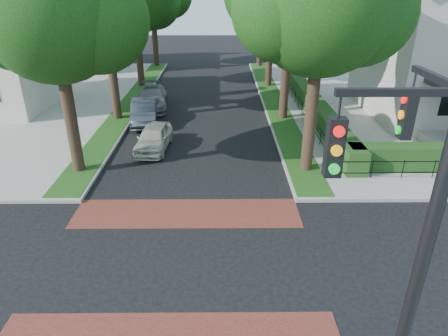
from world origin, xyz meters
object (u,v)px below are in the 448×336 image
(traffic_signal, at_px, (417,213))
(parked_car_front, at_px, (154,138))
(parked_car_middle, at_px, (144,112))
(parked_car_rear, at_px, (152,98))

(traffic_signal, xyz_separation_m, parked_car_front, (-7.19, 14.29, -4.03))
(parked_car_middle, height_order, parked_car_rear, parked_car_rear)
(traffic_signal, distance_m, parked_car_front, 16.50)
(parked_car_front, distance_m, parked_car_middle, 4.76)
(traffic_signal, distance_m, parked_car_rear, 24.03)
(parked_car_front, height_order, parked_car_rear, parked_car_rear)
(parked_car_front, bearing_deg, parked_car_rear, 103.56)
(parked_car_front, xyz_separation_m, parked_car_rear, (-1.30, 7.84, 0.08))
(parked_car_middle, xyz_separation_m, parked_car_rear, (0.00, 3.27, 0.02))
(parked_car_middle, bearing_deg, parked_car_front, -81.71)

